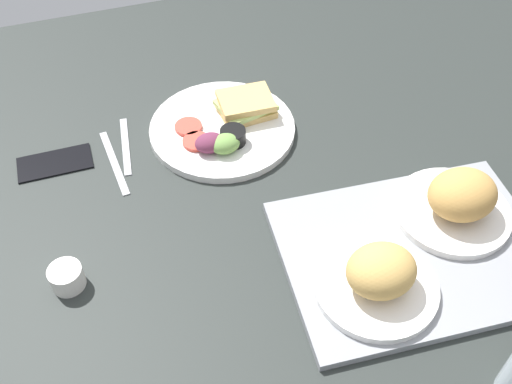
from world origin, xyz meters
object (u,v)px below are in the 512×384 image
object	(u,v)px
plate_with_salad	(226,126)
fork	(125,146)
serving_tray	(414,252)
bread_plate_near	(458,201)
bread_plate_far	(379,277)
knife	(114,162)
espresso_cup	(67,277)
cell_phone	(55,162)

from	to	relation	value
plate_with_salad	fork	world-z (taller)	plate_with_salad
serving_tray	bread_plate_near	distance (cm)	12.21
plate_with_salad	bread_plate_far	bearing A→B (deg)	104.32
bread_plate_near	fork	distance (cm)	65.28
serving_tray	knife	world-z (taller)	serving_tray
espresso_cup	serving_tray	bearing A→B (deg)	167.35
plate_with_salad	espresso_cup	bearing A→B (deg)	38.15
bread_plate_near	bread_plate_far	distance (cm)	22.47
bread_plate_far	cell_phone	bearing A→B (deg)	-45.71
plate_with_salad	fork	bearing A→B (deg)	-6.65
espresso_cup	bread_plate_far	bearing A→B (deg)	159.17
plate_with_salad	cell_phone	world-z (taller)	plate_with_salad
bread_plate_near	espresso_cup	xyz separation A→B (cm)	(67.33, -8.14, -3.42)
serving_tray	cell_phone	size ratio (longest dim) A/B	3.13
bread_plate_far	knife	size ratio (longest dim) A/B	1.06
bread_plate_far	plate_with_salad	size ratio (longest dim) A/B	0.67
bread_plate_far	fork	world-z (taller)	bread_plate_far
bread_plate_far	knife	bearing A→B (deg)	-51.35
serving_tray	fork	bearing A→B (deg)	-45.53
bread_plate_near	fork	world-z (taller)	bread_plate_near
plate_with_salad	knife	size ratio (longest dim) A/B	1.59
bread_plate_near	cell_phone	size ratio (longest dim) A/B	1.44
cell_phone	bread_plate_far	bearing A→B (deg)	134.71
knife	cell_phone	world-z (taller)	cell_phone
bread_plate_far	espresso_cup	distance (cm)	50.50
espresso_cup	knife	xyz separation A→B (cm)	(-11.78, -26.24, -1.75)
bread_plate_near	plate_with_salad	world-z (taller)	bread_plate_near
bread_plate_near	plate_with_salad	xyz separation A→B (cm)	(31.90, -35.97, -3.77)
serving_tray	bread_plate_far	size ratio (longest dim) A/B	2.24
bread_plate_near	fork	bearing A→B (deg)	-36.14
bread_plate_far	serving_tray	bearing A→B (deg)	-152.72
serving_tray	bread_plate_far	world-z (taller)	bread_plate_far
knife	cell_phone	size ratio (longest dim) A/B	1.32
cell_phone	fork	bearing A→B (deg)	-177.50
bread_plate_near	espresso_cup	world-z (taller)	bread_plate_near
cell_phone	espresso_cup	bearing A→B (deg)	89.22
serving_tray	cell_phone	bearing A→B (deg)	-37.01
serving_tray	espresso_cup	xyz separation A→B (cm)	(57.05, -12.81, 1.20)
espresso_cup	fork	distance (cm)	33.71
fork	cell_phone	world-z (taller)	cell_phone
bread_plate_far	espresso_cup	xyz separation A→B (cm)	(47.11, -17.93, -3.02)
plate_with_salad	knife	distance (cm)	23.74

